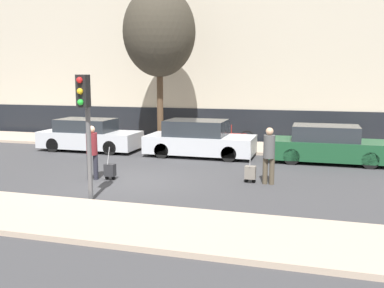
{
  "coord_description": "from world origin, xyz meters",
  "views": [
    {
      "loc": [
        5.42,
        -11.84,
        3.17
      ],
      "look_at": [
        1.47,
        1.8,
        0.95
      ],
      "focal_mm": 40.0,
      "sensor_mm": 36.0,
      "label": 1
    }
  ],
  "objects_px": {
    "parked_car_0": "(89,136)",
    "bare_tree_near_crossing": "(159,33)",
    "pedestrian_right": "(269,152)",
    "parked_bicycle": "(235,138)",
    "parked_car_1": "(199,139)",
    "trolley_left": "(110,170)",
    "trolley_right": "(250,173)",
    "parked_car_2": "(329,145)",
    "traffic_light": "(85,112)",
    "pedestrian_left": "(92,149)"
  },
  "relations": [
    {
      "from": "parked_car_1",
      "to": "parked_car_2",
      "type": "xyz_separation_m",
      "value": [
        5.01,
        0.06,
        -0.02
      ]
    },
    {
      "from": "trolley_right",
      "to": "parked_bicycle",
      "type": "distance_m",
      "value": 6.25
    },
    {
      "from": "parked_car_2",
      "to": "bare_tree_near_crossing",
      "type": "bearing_deg",
      "value": 167.79
    },
    {
      "from": "parked_car_1",
      "to": "parked_car_2",
      "type": "bearing_deg",
      "value": 0.68
    },
    {
      "from": "pedestrian_left",
      "to": "pedestrian_right",
      "type": "bearing_deg",
      "value": 177.95
    },
    {
      "from": "parked_car_2",
      "to": "parked_bicycle",
      "type": "bearing_deg",
      "value": 151.56
    },
    {
      "from": "pedestrian_right",
      "to": "traffic_light",
      "type": "relative_size",
      "value": 0.53
    },
    {
      "from": "trolley_left",
      "to": "traffic_light",
      "type": "xyz_separation_m",
      "value": [
        0.57,
        -2.34,
        2.01
      ]
    },
    {
      "from": "bare_tree_near_crossing",
      "to": "pedestrian_left",
      "type": "bearing_deg",
      "value": -88.83
    },
    {
      "from": "parked_car_0",
      "to": "bare_tree_near_crossing",
      "type": "height_order",
      "value": "bare_tree_near_crossing"
    },
    {
      "from": "parked_car_1",
      "to": "parked_car_2",
      "type": "height_order",
      "value": "parked_car_1"
    },
    {
      "from": "trolley_right",
      "to": "parked_bicycle",
      "type": "bearing_deg",
      "value": 104.54
    },
    {
      "from": "parked_car_2",
      "to": "traffic_light",
      "type": "relative_size",
      "value": 1.34
    },
    {
      "from": "parked_car_2",
      "to": "trolley_right",
      "type": "height_order",
      "value": "parked_car_2"
    },
    {
      "from": "pedestrian_left",
      "to": "pedestrian_right",
      "type": "distance_m",
      "value": 5.43
    },
    {
      "from": "parked_bicycle",
      "to": "pedestrian_right",
      "type": "bearing_deg",
      "value": -70.8
    },
    {
      "from": "traffic_light",
      "to": "parked_car_2",
      "type": "bearing_deg",
      "value": 49.65
    },
    {
      "from": "parked_car_2",
      "to": "pedestrian_right",
      "type": "bearing_deg",
      "value": -114.43
    },
    {
      "from": "parked_car_1",
      "to": "pedestrian_left",
      "type": "distance_m",
      "value": 5.29
    },
    {
      "from": "pedestrian_right",
      "to": "parked_bicycle",
      "type": "xyz_separation_m",
      "value": [
        -2.12,
        6.08,
        -0.48
      ]
    },
    {
      "from": "trolley_right",
      "to": "parked_bicycle",
      "type": "relative_size",
      "value": 0.59
    },
    {
      "from": "pedestrian_left",
      "to": "trolley_right",
      "type": "height_order",
      "value": "pedestrian_left"
    },
    {
      "from": "parked_car_2",
      "to": "pedestrian_left",
      "type": "xyz_separation_m",
      "value": [
        -7.15,
        -4.88,
        0.31
      ]
    },
    {
      "from": "parked_car_2",
      "to": "bare_tree_near_crossing",
      "type": "distance_m",
      "value": 8.69
    },
    {
      "from": "parked_car_1",
      "to": "trolley_left",
      "type": "height_order",
      "value": "parked_car_1"
    },
    {
      "from": "parked_car_1",
      "to": "pedestrian_left",
      "type": "xyz_separation_m",
      "value": [
        -2.14,
        -4.82,
        0.28
      ]
    },
    {
      "from": "trolley_left",
      "to": "trolley_right",
      "type": "height_order",
      "value": "trolley_right"
    },
    {
      "from": "pedestrian_right",
      "to": "traffic_light",
      "type": "height_order",
      "value": "traffic_light"
    },
    {
      "from": "traffic_light",
      "to": "bare_tree_near_crossing",
      "type": "xyz_separation_m",
      "value": [
        -1.24,
        8.69,
        2.8
      ]
    },
    {
      "from": "trolley_right",
      "to": "bare_tree_near_crossing",
      "type": "distance_m",
      "value": 8.81
    },
    {
      "from": "parked_car_1",
      "to": "pedestrian_right",
      "type": "bearing_deg",
      "value": -50.55
    },
    {
      "from": "trolley_right",
      "to": "parked_car_1",
      "type": "bearing_deg",
      "value": 124.54
    },
    {
      "from": "trolley_left",
      "to": "pedestrian_right",
      "type": "distance_m",
      "value": 4.93
    },
    {
      "from": "parked_car_2",
      "to": "pedestrian_left",
      "type": "bearing_deg",
      "value": -145.66
    },
    {
      "from": "parked_car_1",
      "to": "trolley_right",
      "type": "distance_m",
      "value": 4.71
    },
    {
      "from": "parked_car_0",
      "to": "pedestrian_right",
      "type": "bearing_deg",
      "value": -25.31
    },
    {
      "from": "trolley_left",
      "to": "bare_tree_near_crossing",
      "type": "distance_m",
      "value": 7.99
    },
    {
      "from": "trolley_left",
      "to": "parked_car_2",
      "type": "bearing_deg",
      "value": 35.82
    },
    {
      "from": "parked_car_0",
      "to": "trolley_left",
      "type": "relative_size",
      "value": 4.18
    },
    {
      "from": "trolley_left",
      "to": "pedestrian_right",
      "type": "bearing_deg",
      "value": 9.58
    },
    {
      "from": "trolley_right",
      "to": "bare_tree_near_crossing",
      "type": "relative_size",
      "value": 0.15
    },
    {
      "from": "parked_car_0",
      "to": "pedestrian_left",
      "type": "bearing_deg",
      "value": -59.47
    },
    {
      "from": "parked_car_1",
      "to": "parked_car_2",
      "type": "distance_m",
      "value": 5.01
    },
    {
      "from": "trolley_left",
      "to": "trolley_right",
      "type": "bearing_deg",
      "value": 11.24
    },
    {
      "from": "parked_car_0",
      "to": "traffic_light",
      "type": "xyz_separation_m",
      "value": [
        3.94,
        -7.02,
        1.67
      ]
    },
    {
      "from": "pedestrian_left",
      "to": "traffic_light",
      "type": "xyz_separation_m",
      "value": [
        1.11,
        -2.23,
        1.36
      ]
    },
    {
      "from": "parked_car_0",
      "to": "pedestrian_left",
      "type": "distance_m",
      "value": 5.57
    },
    {
      "from": "parked_car_1",
      "to": "parked_bicycle",
      "type": "xyz_separation_m",
      "value": [
        1.09,
        2.18,
        -0.19
      ]
    },
    {
      "from": "trolley_right",
      "to": "parked_car_2",
      "type": "bearing_deg",
      "value": 59.11
    },
    {
      "from": "parked_car_0",
      "to": "traffic_light",
      "type": "relative_size",
      "value": 1.34
    }
  ]
}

